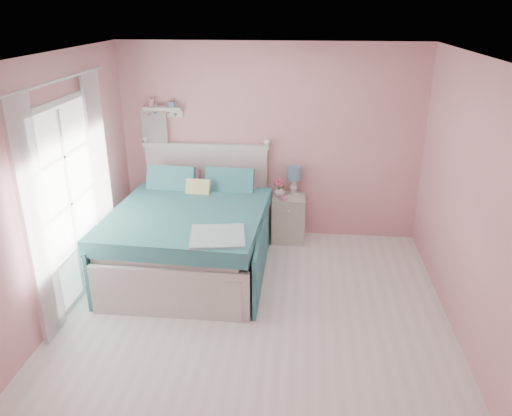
% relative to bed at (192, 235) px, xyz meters
% --- Properties ---
extents(floor, '(4.50, 4.50, 0.00)m').
position_rel_bed_xyz_m(floor, '(0.86, -1.14, -0.42)').
color(floor, white).
rests_on(floor, ground).
extents(room_shell, '(4.50, 4.50, 4.50)m').
position_rel_bed_xyz_m(room_shell, '(0.86, -1.14, 1.16)').
color(room_shell, pink).
rests_on(room_shell, floor).
extents(bed, '(1.83, 2.25, 1.28)m').
position_rel_bed_xyz_m(bed, '(0.00, 0.00, 0.00)').
color(bed, silver).
rests_on(bed, floor).
extents(nightstand, '(0.44, 0.44, 0.64)m').
position_rel_bed_xyz_m(nightstand, '(1.14, 0.87, -0.10)').
color(nightstand, beige).
rests_on(nightstand, floor).
extents(table_lamp, '(0.19, 0.19, 0.39)m').
position_rel_bed_xyz_m(table_lamp, '(1.20, 0.98, 0.48)').
color(table_lamp, white).
rests_on(table_lamp, nightstand).
extents(vase, '(0.16, 0.16, 0.15)m').
position_rel_bed_xyz_m(vase, '(1.01, 0.85, 0.29)').
color(vase, white).
rests_on(vase, nightstand).
extents(teacup, '(0.10, 0.10, 0.07)m').
position_rel_bed_xyz_m(teacup, '(1.07, 0.73, 0.25)').
color(teacup, pink).
rests_on(teacup, nightstand).
extents(roses, '(0.14, 0.11, 0.12)m').
position_rel_bed_xyz_m(roses, '(1.00, 0.85, 0.41)').
color(roses, '#DB4A74').
rests_on(roses, vase).
extents(wall_shelf, '(0.50, 0.15, 0.25)m').
position_rel_bed_xyz_m(wall_shelf, '(-0.55, 1.05, 1.31)').
color(wall_shelf, silver).
rests_on(wall_shelf, room_shell).
extents(hanging_dress, '(0.34, 0.03, 0.72)m').
position_rel_bed_xyz_m(hanging_dress, '(-0.69, 1.04, 0.98)').
color(hanging_dress, white).
rests_on(hanging_dress, room_shell).
extents(french_door, '(0.04, 1.32, 2.16)m').
position_rel_bed_xyz_m(french_door, '(-1.11, -0.74, 0.65)').
color(french_door, silver).
rests_on(french_door, floor).
extents(curtain_near, '(0.04, 0.40, 2.32)m').
position_rel_bed_xyz_m(curtain_near, '(-1.06, -1.49, 0.76)').
color(curtain_near, white).
rests_on(curtain_near, floor).
extents(curtain_far, '(0.04, 0.40, 2.32)m').
position_rel_bed_xyz_m(curtain_far, '(-1.06, 0.00, 0.76)').
color(curtain_far, white).
rests_on(curtain_far, floor).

